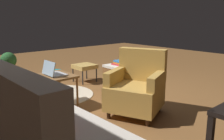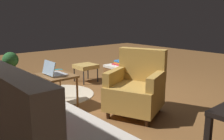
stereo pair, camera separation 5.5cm
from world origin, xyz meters
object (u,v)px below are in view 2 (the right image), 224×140
object	(u,v)px
book_stack_hamper	(121,63)
pet_bowl_teal	(58,71)
tv_remote	(121,63)
yellow_mug	(123,58)
ottoman	(86,67)
laptop	(53,72)
wicker_hamper	(121,78)
laptop_desk	(56,78)
pet_bowl_steel	(62,73)
couch	(32,136)
potted_plant	(11,62)
armchair	(136,88)

from	to	relation	value
book_stack_hamper	pet_bowl_teal	world-z (taller)	book_stack_hamper
pet_bowl_teal	tv_remote	bearing A→B (deg)	-175.93
yellow_mug	tv_remote	distance (m)	0.20
book_stack_hamper	ottoman	bearing A→B (deg)	5.39
laptop	wicker_hamper	world-z (taller)	laptop
ottoman	laptop	bearing A→B (deg)	126.84
laptop_desk	wicker_hamper	distance (m)	1.22
laptop_desk	pet_bowl_steel	bearing A→B (deg)	-30.88
couch	laptop	bearing A→B (deg)	-34.44
laptop_desk	tv_remote	xyz separation A→B (m)	(0.01, -1.28, 0.07)
book_stack_hamper	yellow_mug	distance (m)	0.10
tv_remote	laptop	bearing A→B (deg)	98.74
yellow_mug	tv_remote	bearing A→B (deg)	-29.04
yellow_mug	ottoman	bearing A→B (deg)	5.05
couch	potted_plant	distance (m)	3.69
yellow_mug	book_stack_hamper	bearing A→B (deg)	-2.73
armchair	wicker_hamper	distance (m)	1.02
yellow_mug	potted_plant	bearing A→B (deg)	24.41
couch	laptop_desk	distance (m)	1.56
couch	pet_bowl_steel	distance (m)	3.60
tv_remote	ottoman	distance (m)	0.89
armchair	book_stack_hamper	xyz separation A→B (m)	(0.87, -0.53, 0.15)
armchair	yellow_mug	size ratio (longest dim) A/B	8.83
tv_remote	potted_plant	bearing A→B (deg)	35.72
laptop_desk	yellow_mug	distance (m)	1.22
book_stack_hamper	ottoman	world-z (taller)	book_stack_hamper
yellow_mug	laptop_desk	bearing A→B (deg)	83.67
couch	laptop_desk	xyz separation A→B (m)	(1.27, -0.91, 0.10)
couch	book_stack_hamper	distance (m)	2.42
laptop	pet_bowl_steel	world-z (taller)	laptop
armchair	yellow_mug	bearing A→B (deg)	-32.43
laptop_desk	pet_bowl_teal	bearing A→B (deg)	-28.80
pet_bowl_steel	armchair	bearing A→B (deg)	172.30
laptop	potted_plant	size ratio (longest dim) A/B	0.58
laptop	potted_plant	xyz separation A→B (m)	(2.28, -0.15, -0.20)
laptop_desk	ottoman	world-z (taller)	laptop_desk
pet_bowl_steel	potted_plant	bearing A→B (deg)	60.01
tv_remote	ottoman	xyz separation A→B (m)	(0.86, 0.17, -0.18)
couch	yellow_mug	bearing A→B (deg)	-61.77
armchair	laptop	bearing A→B (deg)	36.83
ottoman	potted_plant	world-z (taller)	potted_plant
ottoman	pet_bowl_steel	size ratio (longest dim) A/B	2.00
laptop	pet_bowl_steel	distance (m)	2.11
couch	wicker_hamper	distance (m)	2.41
book_stack_hamper	laptop_desk	bearing A→B (deg)	85.68
laptop_desk	yellow_mug	bearing A→B (deg)	-96.33
yellow_mug	pet_bowl_steel	bearing A→B (deg)	4.86
yellow_mug	potted_plant	world-z (taller)	yellow_mug
armchair	ottoman	distance (m)	1.87
armchair	yellow_mug	distance (m)	1.01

